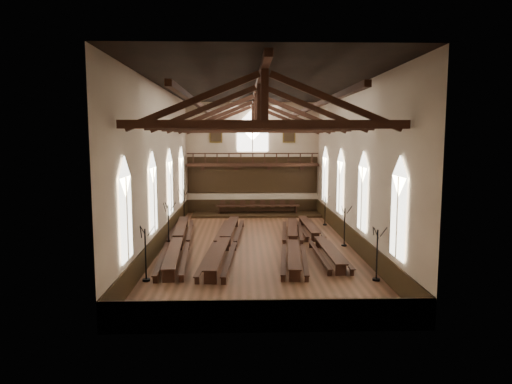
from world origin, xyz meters
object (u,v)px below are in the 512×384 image
(candelabrum_right_near, at_px, (377,264))
(dais, at_px, (258,214))
(candelabrum_right_mid, at_px, (344,234))
(candelabrum_left_mid, at_px, (169,234))
(refectory_row_d, at_px, (317,237))
(candelabrum_left_near, at_px, (146,264))
(high_table, at_px, (258,206))
(candelabrum_left_far, at_px, (184,213))
(refectory_row_c, at_px, (294,241))
(refectory_row_b, at_px, (225,240))
(candelabrum_right_far, at_px, (325,216))
(refectory_row_a, at_px, (177,239))

(candelabrum_right_near, bearing_deg, dais, 105.40)
(candelabrum_right_mid, bearing_deg, candelabrum_left_mid, -179.92)
(refectory_row_d, xyz_separation_m, candelabrum_left_mid, (-9.45, -0.36, 0.37))
(refectory_row_d, bearing_deg, dais, 107.18)
(refectory_row_d, xyz_separation_m, candelabrum_left_near, (-9.45, -7.14, 0.33))
(dais, bearing_deg, refectory_row_d, -72.82)
(dais, relative_size, high_table, 1.54)
(candelabrum_left_far, xyz_separation_m, candelabrum_right_mid, (11.10, -7.61, -0.08))
(candelabrum_left_mid, height_order, candelabrum_right_mid, candelabrum_left_mid)
(refectory_row_c, xyz_separation_m, candelabrum_left_mid, (-7.81, 0.53, 0.37))
(high_table, bearing_deg, candelabrum_right_near, -74.60)
(high_table, bearing_deg, candelabrum_left_near, -107.93)
(candelabrum_left_far, bearing_deg, candelabrum_left_near, -90.00)
(refectory_row_b, bearing_deg, refectory_row_d, 7.98)
(refectory_row_c, relative_size, candelabrum_left_far, 4.86)
(candelabrum_right_mid, bearing_deg, candelabrum_left_near, -148.56)
(dais, xyz_separation_m, candelabrum_left_far, (-5.96, -4.02, 0.77))
(candelabrum_left_far, height_order, candelabrum_right_near, candelabrum_left_far)
(candelabrum_left_far, distance_m, candelabrum_right_near, 18.37)
(candelabrum_right_mid, distance_m, candelabrum_right_far, 6.88)
(candelabrum_left_near, bearing_deg, refectory_row_a, 85.02)
(refectory_row_c, xyz_separation_m, candelabrum_right_near, (3.29, -6.49, 0.30))
(refectory_row_a, xyz_separation_m, high_table, (5.39, 11.86, 0.24))
(refectory_row_a, height_order, high_table, high_table)
(high_table, relative_size, candelabrum_left_near, 2.74)
(candelabrum_right_mid, bearing_deg, refectory_row_a, -178.76)
(candelabrum_left_mid, relative_size, candelabrum_right_far, 1.22)
(dais, height_order, candelabrum_right_mid, candelabrum_right_mid)
(high_table, relative_size, candelabrum_right_near, 2.80)
(candelabrum_right_near, bearing_deg, refectory_row_d, 102.62)
(refectory_row_b, xyz_separation_m, candelabrum_right_far, (7.54, 7.36, 0.16))
(candelabrum_left_near, xyz_separation_m, candelabrum_left_mid, (-0.00, 6.77, 0.05))
(candelabrum_left_near, height_order, candelabrum_right_near, candelabrum_left_near)
(refectory_row_b, bearing_deg, candelabrum_left_near, -119.45)
(refectory_row_a, xyz_separation_m, dais, (5.39, 11.86, -0.45))
(candelabrum_left_far, bearing_deg, candelabrum_right_far, -3.74)
(refectory_row_b, relative_size, dais, 1.27)
(dais, relative_size, candelabrum_right_far, 4.89)
(refectory_row_a, distance_m, candelabrum_left_far, 7.86)
(candelabrum_left_near, bearing_deg, refectory_row_c, 38.65)
(dais, xyz_separation_m, candelabrum_right_near, (5.14, -18.66, 0.71))
(dais, bearing_deg, candelabrum_right_near, -74.60)
(candelabrum_left_near, bearing_deg, candelabrum_left_mid, 90.00)
(refectory_row_d, height_order, candelabrum_right_far, candelabrum_right_far)
(candelabrum_right_near, bearing_deg, refectory_row_a, 147.12)
(refectory_row_b, height_order, candelabrum_right_near, candelabrum_right_near)
(refectory_row_a, bearing_deg, candelabrum_right_near, -32.88)
(refectory_row_b, height_order, candelabrum_right_far, candelabrum_right_far)
(refectory_row_c, bearing_deg, candelabrum_left_far, 133.78)
(candelabrum_left_near, distance_m, candelabrum_left_mid, 6.77)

